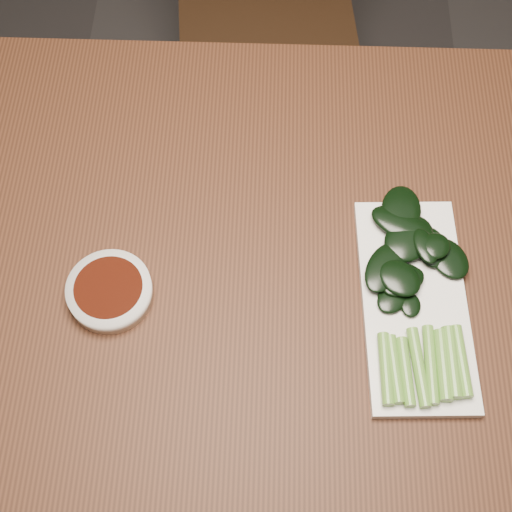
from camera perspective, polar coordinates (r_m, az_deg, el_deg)
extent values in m
plane|color=#2E2C2C|center=(1.70, 0.35, -11.77)|extent=(6.00, 6.00, 0.00)
cube|color=#412212|center=(1.01, 0.57, -0.78)|extent=(1.40, 0.80, 0.04)
cube|color=black|center=(1.69, 0.94, 17.26)|extent=(0.43, 0.43, 0.04)
cylinder|color=black|center=(1.75, -4.28, 7.83)|extent=(0.04, 0.04, 0.41)
cylinder|color=black|center=(1.77, 6.74, 8.42)|extent=(0.04, 0.04, 0.41)
cylinder|color=black|center=(1.97, -4.64, 15.87)|extent=(0.04, 0.04, 0.41)
cylinder|color=black|center=(1.98, 5.51, 16.34)|extent=(0.04, 0.04, 0.41)
cylinder|color=white|center=(0.98, -11.60, -2.80)|extent=(0.11, 0.11, 0.03)
cylinder|color=#3C1005|center=(0.97, -11.74, -2.49)|extent=(0.09, 0.09, 0.00)
cube|color=white|center=(0.98, 12.52, -3.70)|extent=(0.15, 0.31, 0.01)
cylinder|color=#67A037|center=(0.93, 10.34, -8.86)|extent=(0.02, 0.09, 0.02)
cylinder|color=#67A037|center=(0.93, 11.02, -8.86)|extent=(0.02, 0.09, 0.02)
cylinder|color=#67A037|center=(0.93, 11.89, -9.04)|extent=(0.02, 0.09, 0.02)
cylinder|color=#67A037|center=(0.93, 12.88, -8.66)|extent=(0.03, 0.10, 0.02)
cylinder|color=#67A037|center=(0.94, 13.79, -8.43)|extent=(0.02, 0.10, 0.02)
cylinder|color=#67A037|center=(0.94, 14.73, -8.43)|extent=(0.02, 0.09, 0.02)
cylinder|color=#67A037|center=(0.95, 15.38, -8.19)|extent=(0.02, 0.09, 0.02)
cylinder|color=#67A037|center=(0.95, 16.09, -8.08)|extent=(0.02, 0.09, 0.02)
ellipsoid|color=black|center=(0.98, 11.84, -1.57)|extent=(0.05, 0.04, 0.01)
ellipsoid|color=black|center=(0.98, 10.21, -0.91)|extent=(0.08, 0.09, 0.01)
ellipsoid|color=black|center=(0.99, 10.90, -0.09)|extent=(0.06, 0.06, 0.01)
ellipsoid|color=black|center=(1.00, 11.99, 0.80)|extent=(0.06, 0.06, 0.01)
ellipsoid|color=black|center=(0.97, 11.70, -2.01)|extent=(0.07, 0.07, 0.01)
ellipsoid|color=black|center=(1.01, 11.64, 2.46)|extent=(0.10, 0.09, 0.01)
ellipsoid|color=black|center=(1.01, 13.83, 0.69)|extent=(0.05, 0.07, 0.01)
ellipsoid|color=black|center=(1.00, 13.39, 0.80)|extent=(0.04, 0.06, 0.01)
ellipsoid|color=black|center=(1.02, 11.54, 3.62)|extent=(0.06, 0.09, 0.01)
ellipsoid|color=black|center=(1.00, 14.19, 0.80)|extent=(0.06, 0.06, 0.01)
ellipsoid|color=black|center=(1.01, 15.18, -0.18)|extent=(0.07, 0.08, 0.01)
ellipsoid|color=black|center=(1.01, 13.90, 0.91)|extent=(0.05, 0.05, 0.01)
ellipsoid|color=black|center=(1.00, 12.14, 1.39)|extent=(0.10, 0.10, 0.01)
ellipsoid|color=black|center=(0.97, 11.41, -1.73)|extent=(0.08, 0.08, 0.01)
ellipsoid|color=black|center=(0.97, 11.05, -2.80)|extent=(0.05, 0.05, 0.01)
ellipsoid|color=black|center=(0.96, 10.84, -3.42)|extent=(0.06, 0.06, 0.01)
ellipsoid|color=black|center=(0.97, 12.27, -3.85)|extent=(0.03, 0.04, 0.01)
ellipsoid|color=black|center=(0.96, 10.53, -3.51)|extent=(0.04, 0.04, 0.01)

